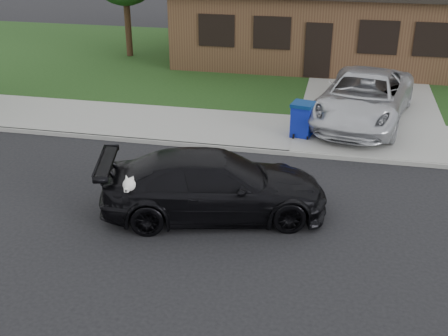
# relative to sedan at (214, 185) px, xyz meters

# --- Properties ---
(ground) EXTENTS (120.00, 120.00, 0.00)m
(ground) POSITION_rel_sedan_xyz_m (-2.46, 0.13, -0.72)
(ground) COLOR black
(ground) RESTS_ON ground
(sidewalk) EXTENTS (60.00, 3.00, 0.12)m
(sidewalk) POSITION_rel_sedan_xyz_m (-2.46, 5.13, -0.66)
(sidewalk) COLOR gray
(sidewalk) RESTS_ON ground
(curb) EXTENTS (60.00, 0.12, 0.12)m
(curb) POSITION_rel_sedan_xyz_m (-2.46, 3.63, -0.66)
(curb) COLOR gray
(curb) RESTS_ON ground
(lawn) EXTENTS (60.00, 13.00, 0.13)m
(lawn) POSITION_rel_sedan_xyz_m (-2.46, 13.13, -0.65)
(lawn) COLOR #193814
(lawn) RESTS_ON ground
(driveway) EXTENTS (4.50, 13.00, 0.14)m
(driveway) POSITION_rel_sedan_xyz_m (3.54, 10.13, -0.65)
(driveway) COLOR gray
(driveway) RESTS_ON ground
(sedan) EXTENTS (5.27, 3.17, 1.43)m
(sedan) POSITION_rel_sedan_xyz_m (0.00, 0.00, 0.00)
(sedan) COLOR black
(sedan) RESTS_ON ground
(minivan) EXTENTS (3.50, 5.80, 1.51)m
(minivan) POSITION_rel_sedan_xyz_m (3.25, 6.51, 0.18)
(minivan) COLOR silver
(minivan) RESTS_ON driveway
(recycling_bin) EXTENTS (0.72, 0.72, 1.02)m
(recycling_bin) POSITION_rel_sedan_xyz_m (1.51, 4.85, -0.08)
(recycling_bin) COLOR #0D1D97
(recycling_bin) RESTS_ON sidewalk
(house) EXTENTS (12.60, 8.60, 4.65)m
(house) POSITION_rel_sedan_xyz_m (1.54, 15.13, 1.42)
(house) COLOR #422B1C
(house) RESTS_ON ground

